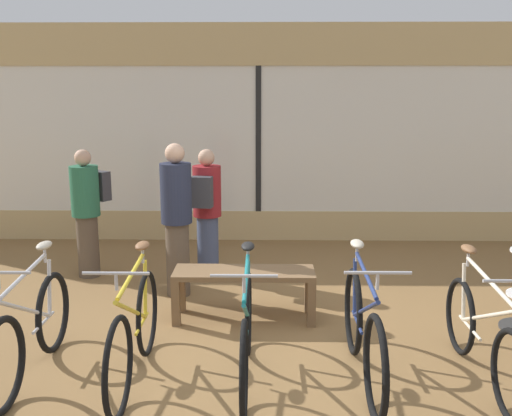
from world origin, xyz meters
TOP-DOWN VIEW (x-y plane):
  - ground_plane at (0.00, 0.00)m, footprint 24.00×24.00m
  - shop_back_wall at (0.00, 3.98)m, footprint 12.00×0.08m
  - bicycle_far_left at (-1.76, -0.31)m, footprint 0.46×1.69m
  - bicycle_left at (-0.92, -0.36)m, footprint 0.46×1.72m
  - bicycle_center at (-0.04, -0.35)m, footprint 0.46×1.74m
  - bicycle_right at (0.87, -0.32)m, footprint 0.46×1.77m
  - bicycle_far_right at (1.81, -0.33)m, footprint 0.46×1.73m
  - display_bench at (-0.10, 0.90)m, footprint 1.40×0.44m
  - customer_near_rack at (-0.60, 2.18)m, footprint 0.39×0.52m
  - customer_by_window at (-2.06, 2.22)m, footprint 0.51×0.56m
  - customer_mid_floor at (-0.87, 1.57)m, footprint 0.37×0.37m

SIDE VIEW (x-z plane):
  - ground_plane at x=0.00m, z-range 0.00..0.00m
  - bicycle_far_right at x=1.81m, z-range -0.13..0.89m
  - bicycle_far_left at x=-1.76m, z-range -0.13..0.90m
  - bicycle_center at x=-0.04m, z-range -0.12..0.92m
  - bicycle_left at x=-0.92m, z-range -0.12..0.93m
  - bicycle_right at x=0.87m, z-range -0.12..0.94m
  - display_bench at x=-0.10m, z-range 0.16..0.66m
  - customer_by_window at x=-2.06m, z-range 0.06..1.63m
  - customer_near_rack at x=-0.60m, z-range 0.06..1.63m
  - customer_mid_floor at x=-0.87m, z-range 0.04..1.75m
  - shop_back_wall at x=0.00m, z-range 0.04..3.24m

